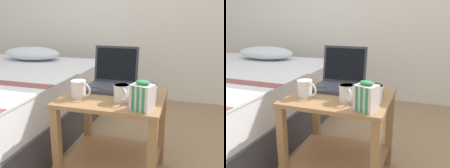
# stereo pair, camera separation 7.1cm
# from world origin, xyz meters

# --- Properties ---
(bedside_table) EXTENTS (0.58, 0.51, 0.53)m
(bedside_table) POSITION_xyz_m (0.00, 0.00, 0.34)
(bedside_table) COLOR #997047
(bedside_table) RESTS_ON ground_plane
(laptop) EXTENTS (0.30, 0.29, 0.26)m
(laptop) POSITION_xyz_m (-0.06, 0.16, 0.58)
(laptop) COLOR #333842
(laptop) RESTS_ON bedside_table
(mug_front_left) EXTENTS (0.09, 0.12, 0.09)m
(mug_front_left) POSITION_xyz_m (0.07, -0.08, 0.58)
(mug_front_left) COLOR white
(mug_front_left) RESTS_ON bedside_table
(mug_front_right) EXTENTS (0.13, 0.09, 0.10)m
(mug_front_right) POSITION_xyz_m (-0.18, -0.09, 0.59)
(mug_front_right) COLOR white
(mug_front_right) RESTS_ON bedside_table
(mug_mid_center) EXTENTS (0.10, 0.14, 0.09)m
(mug_mid_center) POSITION_xyz_m (0.20, -0.04, 0.58)
(mug_mid_center) COLOR white
(mug_mid_center) RESTS_ON bedside_table
(snack_bag) EXTENTS (0.12, 0.11, 0.15)m
(snack_bag) POSITION_xyz_m (0.20, -0.18, 0.60)
(snack_bag) COLOR silver
(snack_bag) RESTS_ON bedside_table
(cell_phone) EXTENTS (0.10, 0.16, 0.01)m
(cell_phone) POSITION_xyz_m (0.19, 0.12, 0.54)
(cell_phone) COLOR black
(cell_phone) RESTS_ON bedside_table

